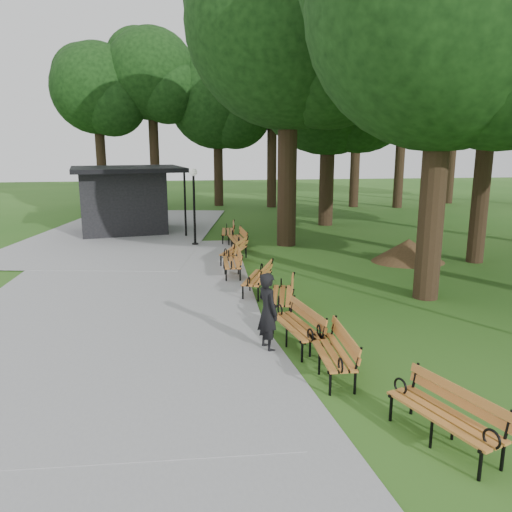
{
  "coord_description": "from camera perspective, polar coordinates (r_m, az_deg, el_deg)",
  "views": [
    {
      "loc": [
        -1.92,
        -11.28,
        4.26
      ],
      "look_at": [
        0.03,
        2.78,
        1.1
      ],
      "focal_mm": 35.43,
      "sensor_mm": 36.0,
      "label": 1
    }
  ],
  "objects": [
    {
      "name": "lawn_tree_0",
      "position": [
        14.91,
        20.75,
        24.73
      ],
      "size": [
        7.19,
        7.19,
        11.23
      ],
      "color": "black",
      "rests_on": "ground"
    },
    {
      "name": "bench_4",
      "position": [
        14.71,
        0.13,
        -2.51
      ],
      "size": [
        1.28,
        2.0,
        0.88
      ],
      "primitive_type": null,
      "rotation": [
        0.0,
        0.0,
        -1.94
      ],
      "color": "#BC6D2B",
      "rests_on": "ground"
    },
    {
      "name": "tree_backdrop",
      "position": [
        35.69,
        7.53,
        18.68
      ],
      "size": [
        36.7,
        9.97,
        16.27
      ],
      "primitive_type": null,
      "color": "black",
      "rests_on": "ground"
    },
    {
      "name": "bench_8",
      "position": [
        22.53,
        -3.21,
        2.76
      ],
      "size": [
        0.8,
        1.95,
        0.88
      ],
      "primitive_type": null,
      "rotation": [
        0.0,
        0.0,
        -1.66
      ],
      "color": "#BC6D2B",
      "rests_on": "ground"
    },
    {
      "name": "bench_3",
      "position": [
        13.05,
        2.95,
        -4.5
      ],
      "size": [
        1.04,
        1.99,
        0.88
      ],
      "primitive_type": null,
      "rotation": [
        0.0,
        0.0,
        -1.79
      ],
      "color": "#BC6D2B",
      "rests_on": "ground"
    },
    {
      "name": "lawn_tree_4",
      "position": [
        27.36,
        8.32,
        19.39
      ],
      "size": [
        7.89,
        7.89,
        11.56
      ],
      "color": "black",
      "rests_on": "ground"
    },
    {
      "name": "lamp_post",
      "position": [
        21.5,
        -7.04,
        7.33
      ],
      "size": [
        0.32,
        0.32,
        3.27
      ],
      "color": "black",
      "rests_on": "ground"
    },
    {
      "name": "person",
      "position": [
        10.58,
        1.34,
        -6.31
      ],
      "size": [
        0.59,
        0.72,
        1.68
      ],
      "primitive_type": "imported",
      "rotation": [
        0.0,
        0.0,
        1.93
      ],
      "color": "black",
      "rests_on": "ground"
    },
    {
      "name": "ground",
      "position": [
        12.21,
        1.66,
        -7.88
      ],
      "size": [
        100.0,
        100.0,
        0.0
      ],
      "primitive_type": "plane",
      "color": "#285718",
      "rests_on": "ground"
    },
    {
      "name": "bench_0",
      "position": [
        8.07,
        20.4,
        -16.58
      ],
      "size": [
        1.26,
        2.0,
        0.88
      ],
      "primitive_type": null,
      "rotation": [
        0.0,
        0.0,
        -1.22
      ],
      "color": "#BC6D2B",
      "rests_on": "ground"
    },
    {
      "name": "bench_6",
      "position": [
        18.5,
        -2.51,
        0.61
      ],
      "size": [
        1.34,
        2.0,
        0.88
      ],
      "primitive_type": null,
      "rotation": [
        0.0,
        0.0,
        -1.98
      ],
      "color": "#BC6D2B",
      "rests_on": "ground"
    },
    {
      "name": "lawn_tree_2",
      "position": [
        21.89,
        3.75,
        24.68
      ],
      "size": [
        8.25,
        8.25,
        13.04
      ],
      "color": "black",
      "rests_on": "ground"
    },
    {
      "name": "bench_5",
      "position": [
        16.64,
        -2.77,
        -0.74
      ],
      "size": [
        0.7,
        1.92,
        0.88
      ],
      "primitive_type": null,
      "rotation": [
        0.0,
        0.0,
        -1.6
      ],
      "color": "#BC6D2B",
      "rests_on": "ground"
    },
    {
      "name": "path",
      "position": [
        15.04,
        -15.56,
        -4.27
      ],
      "size": [
        12.0,
        38.0,
        0.06
      ],
      "primitive_type": "cube",
      "color": "#959598",
      "rests_on": "ground"
    },
    {
      "name": "lawn_tree_1",
      "position": [
        20.22,
        25.51,
        22.01
      ],
      "size": [
        6.65,
        6.65,
        11.35
      ],
      "color": "black",
      "rests_on": "ground"
    },
    {
      "name": "bench_7",
      "position": [
        20.73,
        -2.17,
        1.91
      ],
      "size": [
        0.74,
        1.93,
        0.88
      ],
      "primitive_type": null,
      "rotation": [
        0.0,
        0.0,
        -1.52
      ],
      "color": "#BC6D2B",
      "rests_on": "ground"
    },
    {
      "name": "bench_1",
      "position": [
        9.75,
        8.48,
        -10.68
      ],
      "size": [
        0.7,
        1.92,
        0.88
      ],
      "primitive_type": null,
      "rotation": [
        0.0,
        0.0,
        -1.6
      ],
      "color": "#BC6D2B",
      "rests_on": "ground"
    },
    {
      "name": "kiosk",
      "position": [
        25.54,
        -14.86,
        6.14
      ],
      "size": [
        5.84,
        5.31,
        3.19
      ],
      "primitive_type": null,
      "rotation": [
        0.0,
        0.0,
        0.19
      ],
      "color": "black",
      "rests_on": "ground"
    },
    {
      "name": "dirt_mound",
      "position": [
        19.45,
        16.82,
        0.62
      ],
      "size": [
        2.26,
        2.26,
        0.85
      ],
      "primitive_type": "cone",
      "color": "#47301C",
      "rests_on": "ground"
    },
    {
      "name": "bench_2",
      "position": [
        10.95,
        4.56,
        -7.92
      ],
      "size": [
        0.99,
        1.99,
        0.88
      ],
      "primitive_type": null,
      "rotation": [
        0.0,
        0.0,
        -1.38
      ],
      "color": "#BC6D2B",
      "rests_on": "ground"
    }
  ]
}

